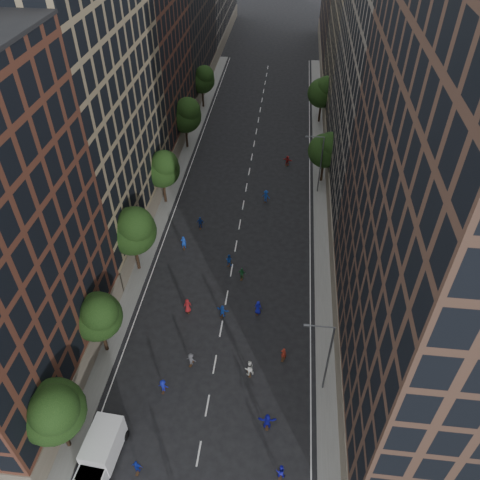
{
  "coord_description": "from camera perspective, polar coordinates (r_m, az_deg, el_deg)",
  "views": [
    {
      "loc": [
        5.53,
        -13.43,
        39.62
      ],
      "look_at": [
        0.66,
        30.42,
        2.0
      ],
      "focal_mm": 35.0,
      "sensor_mm": 36.0,
      "label": 1
    }
  ],
  "objects": [
    {
      "name": "skater_17",
      "position": [
        76.07,
        5.79,
        9.57
      ],
      "size": [
        1.6,
        0.97,
        1.64
      ],
      "primitive_type": "imported",
      "rotation": [
        0.0,
        0.0,
        2.8
      ],
      "color": "#AE1D1D",
      "rests_on": "ground"
    },
    {
      "name": "skater_3",
      "position": [
        46.48,
        -9.34,
        -17.16
      ],
      "size": [
        1.01,
        0.64,
        1.5
      ],
      "primitive_type": "imported",
      "rotation": [
        0.0,
        0.0,
        3.06
      ],
      "color": "#121A99",
      "rests_on": "ground"
    },
    {
      "name": "skater_4",
      "position": [
        43.21,
        -12.42,
        -25.39
      ],
      "size": [
        0.96,
        0.48,
        1.58
      ],
      "primitive_type": "imported",
      "rotation": [
        0.0,
        0.0,
        3.04
      ],
      "color": "#122497",
      "rests_on": "ground"
    },
    {
      "name": "ground",
      "position": [
        66.75,
        0.35,
        4.04
      ],
      "size": [
        240.0,
        240.0,
        0.0
      ],
      "primitive_type": "plane",
      "color": "black",
      "rests_on": "ground"
    },
    {
      "name": "skater_2",
      "position": [
        42.37,
        4.96,
        -26.27
      ],
      "size": [
        0.77,
        0.61,
        1.58
      ],
      "primitive_type": "imported",
      "rotation": [
        0.0,
        0.0,
        3.13
      ],
      "color": "#1715B0",
      "rests_on": "ground"
    },
    {
      "name": "skater_16",
      "position": [
        62.68,
        -4.85,
        2.09
      ],
      "size": [
        1.01,
        0.42,
        1.72
      ],
      "primitive_type": "imported",
      "rotation": [
        0.0,
        0.0,
        3.14
      ],
      "color": "navy",
      "rests_on": "ground"
    },
    {
      "name": "sidewalk_left",
      "position": [
        74.73,
        -8.31,
        8.05
      ],
      "size": [
        4.0,
        105.0,
        0.15
      ],
      "primitive_type": "cube",
      "color": "slate",
      "rests_on": "ground"
    },
    {
      "name": "cargo_van",
      "position": [
        43.62,
        -16.56,
        -23.45
      ],
      "size": [
        2.91,
        5.59,
        2.89
      ],
      "rotation": [
        0.0,
        0.0,
        -0.07
      ],
      "color": "white",
      "rests_on": "ground"
    },
    {
      "name": "skater_5",
      "position": [
        44.06,
        3.34,
        -21.2
      ],
      "size": [
        1.67,
        0.62,
        1.77
      ],
      "primitive_type": "imported",
      "rotation": [
        0.0,
        0.0,
        3.2
      ],
      "color": "#121295",
      "rests_on": "ground"
    },
    {
      "name": "skater_12",
      "position": [
        51.61,
        2.22,
        -8.26
      ],
      "size": [
        0.95,
        0.73,
        1.74
      ],
      "primitive_type": "imported",
      "rotation": [
        0.0,
        0.0,
        2.91
      ],
      "color": "#13159D",
      "rests_on": "ground"
    },
    {
      "name": "skater_9",
      "position": [
        47.8,
        -5.98,
        -14.28
      ],
      "size": [
        1.08,
        0.77,
        1.51
      ],
      "primitive_type": "imported",
      "rotation": [
        0.0,
        0.0,
        2.91
      ],
      "color": "#47474D",
      "rests_on": "ground"
    },
    {
      "name": "tree_left_0",
      "position": [
        41.29,
        -21.81,
        -18.77
      ],
      "size": [
        5.2,
        5.2,
        8.83
      ],
      "color": "black",
      "rests_on": "ground"
    },
    {
      "name": "skater_0",
      "position": [
        44.8,
        -16.26,
        -22.27
      ],
      "size": [
        0.94,
        0.7,
        1.75
      ],
      "primitive_type": "imported",
      "rotation": [
        0.0,
        0.0,
        3.31
      ],
      "color": "#152EAF",
      "rests_on": "ground"
    },
    {
      "name": "skater_13",
      "position": [
        59.66,
        -6.89,
        -0.32
      ],
      "size": [
        0.76,
        0.58,
        1.87
      ],
      "primitive_type": "imported",
      "rotation": [
        0.0,
        0.0,
        3.35
      ],
      "color": "#163EB7",
      "rests_on": "ground"
    },
    {
      "name": "skater_11",
      "position": [
        51.42,
        -2.16,
        -8.66
      ],
      "size": [
        1.5,
        0.85,
        1.55
      ],
      "primitive_type": "imported",
      "rotation": [
        0.0,
        0.0,
        2.85
      ],
      "color": "#123696",
      "rests_on": "ground"
    },
    {
      "name": "skater_6",
      "position": [
        52.02,
        -6.42,
        -7.98
      ],
      "size": [
        1.05,
        0.9,
        1.82
      ],
      "primitive_type": "imported",
      "rotation": [
        0.0,
        0.0,
        3.57
      ],
      "color": "maroon",
      "rests_on": "ground"
    },
    {
      "name": "tree_left_4",
      "position": [
        78.71,
        -6.63,
        14.98
      ],
      "size": [
        5.4,
        5.4,
        9.08
      ],
      "color": "black",
      "rests_on": "ground"
    },
    {
      "name": "skater_14",
      "position": [
        57.02,
        -1.35,
        -2.47
      ],
      "size": [
        0.91,
        0.79,
        1.6
      ],
      "primitive_type": "imported",
      "rotation": [
        0.0,
        0.0,
        2.86
      ],
      "color": "#143FA4",
      "rests_on": "ground"
    },
    {
      "name": "streetlamp_far",
      "position": [
        68.01,
        9.66,
        9.41
      ],
      "size": [
        2.64,
        0.22,
        9.06
      ],
      "color": "#595B60",
      "rests_on": "ground"
    },
    {
      "name": "streetlamp_near",
      "position": [
        43.1,
        10.48,
        -13.64
      ],
      "size": [
        2.64,
        0.22,
        9.06
      ],
      "color": "#595B60",
      "rests_on": "ground"
    },
    {
      "name": "tree_left_2",
      "position": [
        54.05,
        -12.92,
        1.27
      ],
      "size": [
        5.6,
        5.6,
        9.45
      ],
      "color": "black",
      "rests_on": "ground"
    },
    {
      "name": "bldg_left_b",
      "position": [
        58.81,
        -19.63,
        15.56
      ],
      "size": [
        14.0,
        26.0,
        34.0
      ],
      "primitive_type": "cube",
      "color": "#897859",
      "rests_on": "ground"
    },
    {
      "name": "skater_7",
      "position": [
        48.08,
        5.33,
        -13.67
      ],
      "size": [
        0.65,
        0.51,
        1.59
      ],
      "primitive_type": "imported",
      "rotation": [
        0.0,
        0.0,
        2.9
      ],
      "color": "maroon",
      "rests_on": "ground"
    },
    {
      "name": "bldg_right_c",
      "position": [
        88.32,
        16.42,
        24.52
      ],
      "size": [
        14.0,
        26.0,
        35.0
      ],
      "primitive_type": "cube",
      "color": "#897859",
      "rests_on": "ground"
    },
    {
      "name": "bldg_right_b",
      "position": [
        63.36,
        19.0,
        16.96
      ],
      "size": [
        14.0,
        28.0,
        33.0
      ],
      "primitive_type": "cube",
      "color": "#6D655A",
      "rests_on": "ground"
    },
    {
      "name": "bldg_right_a",
      "position": [
        38.18,
        25.67,
        1.38
      ],
      "size": [
        14.0,
        30.0,
        36.0
      ],
      "primitive_type": "cube",
      "color": "#4D3429",
      "rests_on": "ground"
    },
    {
      "name": "tree_right_b",
      "position": [
        88.17,
        10.13,
        17.41
      ],
      "size": [
        5.2,
        5.2,
        8.83
      ],
      "color": "black",
      "rests_on": "ground"
    },
    {
      "name": "tree_left_3",
      "position": [
        65.24,
        -9.42,
        8.66
      ],
      "size": [
        5.0,
        5.0,
        8.58
      ],
      "color": "black",
      "rests_on": "ground"
    },
    {
      "name": "bldg_left_c",
      "position": [
        79.75,
        -12.78,
        20.8
      ],
      "size": [
        14.0,
        20.0,
        28.0
      ],
      "primitive_type": "cube",
      "color": "#522B1F",
      "rests_on": "ground"
    },
    {
      "name": "tree_left_1",
      "position": [
        46.68,
        -16.93,
        -8.8
      ],
      "size": [
        4.8,
        4.8,
        8.21
      ],
      "color": "black",
      "rests_on": "ground"
    },
    {
      "name": "tree_right_a",
      "position": [
        70.32,
        10.5,
        10.85
      ],
      "size": [
        5.0,
        5.0,
        8.39
      ],
      "color": "black",
      "rests_on": "ground"
    },
    {
      "name": "tree_left_5",
      "position": [
        93.28,
        -4.57,
        18.99
      ],
      "size": [
        4.8,
        4.8,
        8.33
      ],
      "color": "black",
      "rests_on": "ground"
    },
    {
      "name": "skater_10",
      "position": [
        55.31,
        0.24,
        -4.14
      ],
      "size": [
        0.97,
        0.52,
        1.58
      ],
      "primitive_type": "imported",
      "rotation": [
        0.0,
        0.0,
        2.99
      ],
      "color": "#206D36",
      "rests_on": "ground"
    },
    {
      "name": "skater_8",
      "position": [
        46.75,
        1.12,
        -15.37
      ],
      "size": [
        1.11,
        0.98,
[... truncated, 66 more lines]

